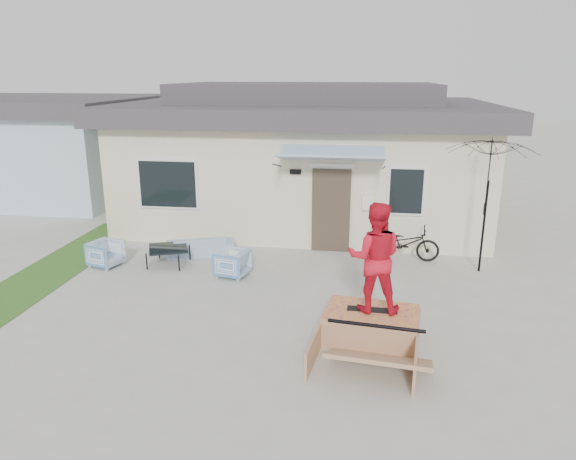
# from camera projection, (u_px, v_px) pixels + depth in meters

# --- Properties ---
(ground) EXTENTS (90.00, 90.00, 0.00)m
(ground) POSITION_uv_depth(u_px,v_px,m) (257.00, 328.00, 9.36)
(ground) COLOR #A8A79D
(ground) RESTS_ON ground
(grass_strip) EXTENTS (1.40, 8.00, 0.01)m
(grass_strip) POSITION_uv_depth(u_px,v_px,m) (49.00, 273.00, 11.96)
(grass_strip) COLOR #2E581F
(grass_strip) RESTS_ON ground
(house) EXTENTS (10.80, 8.49, 4.10)m
(house) POSITION_uv_depth(u_px,v_px,m) (307.00, 154.00, 16.39)
(house) COLOR beige
(house) RESTS_ON ground
(neighbor_house) EXTENTS (8.60, 7.60, 3.50)m
(neighbor_house) POSITION_uv_depth(u_px,v_px,m) (34.00, 144.00, 19.77)
(neighbor_house) COLOR silver
(neighbor_house) RESTS_ON ground
(loveseat) EXTENTS (1.72, 1.00, 0.65)m
(loveseat) POSITION_uv_depth(u_px,v_px,m) (200.00, 242.00, 13.05)
(loveseat) COLOR #3C6EAD
(loveseat) RESTS_ON ground
(armchair_left) EXTENTS (0.78, 0.80, 0.67)m
(armchair_left) POSITION_uv_depth(u_px,v_px,m) (106.00, 252.00, 12.28)
(armchair_left) COLOR #3C6EAD
(armchair_left) RESTS_ON ground
(armchair_right) EXTENTS (0.75, 0.78, 0.68)m
(armchair_right) POSITION_uv_depth(u_px,v_px,m) (232.00, 262.00, 11.67)
(armchair_right) COLOR #3C6EAD
(armchair_right) RESTS_ON ground
(coffee_table) EXTENTS (1.13, 1.13, 0.43)m
(coffee_table) POSITION_uv_depth(u_px,v_px,m) (169.00, 256.00, 12.42)
(coffee_table) COLOR black
(coffee_table) RESTS_ON ground
(bicycle) EXTENTS (1.64, 0.67, 1.02)m
(bicycle) POSITION_uv_depth(u_px,v_px,m) (406.00, 240.00, 12.65)
(bicycle) COLOR black
(bicycle) RESTS_ON ground
(patio_umbrella) EXTENTS (1.92, 1.77, 2.20)m
(patio_umbrella) POSITION_uv_depth(u_px,v_px,m) (487.00, 196.00, 11.57)
(patio_umbrella) COLOR black
(patio_umbrella) RESTS_ON ground
(skate_ramp) EXTENTS (1.78, 2.22, 0.51)m
(skate_ramp) POSITION_uv_depth(u_px,v_px,m) (371.00, 326.00, 8.89)
(skate_ramp) COLOR #A67754
(skate_ramp) RESTS_ON ground
(skateboard) EXTENTS (0.84, 0.24, 0.05)m
(skateboard) POSITION_uv_depth(u_px,v_px,m) (372.00, 309.00, 8.86)
(skateboard) COLOR black
(skateboard) RESTS_ON skate_ramp
(skater) EXTENTS (0.92, 0.72, 1.85)m
(skater) POSITION_uv_depth(u_px,v_px,m) (375.00, 256.00, 8.59)
(skater) COLOR red
(skater) RESTS_ON skateboard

